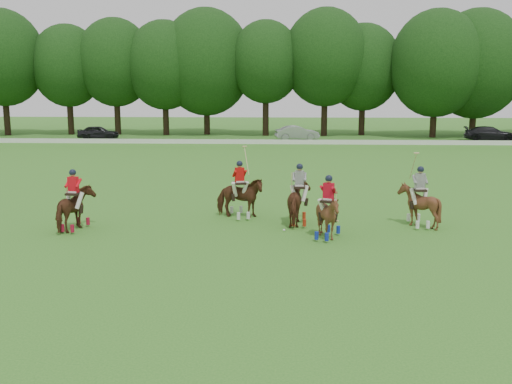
{
  "coord_description": "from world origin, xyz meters",
  "views": [
    {
      "loc": [
        2.16,
        -17.36,
        5.33
      ],
      "look_at": [
        1.07,
        4.2,
        1.4
      ],
      "focal_mm": 40.0,
      "sensor_mm": 36.0,
      "label": 1
    }
  ],
  "objects_px": {
    "polo_red_c": "(328,216)",
    "polo_stripe_a": "(299,202)",
    "car_left": "(98,132)",
    "polo_red_a": "(75,208)",
    "polo_red_b": "(240,197)",
    "polo_stripe_b": "(419,205)",
    "polo_ball": "(284,230)",
    "car_right": "(490,134)",
    "car_mid": "(297,133)"
  },
  "relations": [
    {
      "from": "car_left",
      "to": "polo_red_a",
      "type": "distance_m",
      "value": 40.86
    },
    {
      "from": "car_mid",
      "to": "polo_red_c",
      "type": "distance_m",
      "value": 39.85
    },
    {
      "from": "polo_stripe_b",
      "to": "polo_ball",
      "type": "xyz_separation_m",
      "value": [
        -5.24,
        -1.05,
        -0.82
      ]
    },
    {
      "from": "car_right",
      "to": "polo_ball",
      "type": "relative_size",
      "value": 57.08
    },
    {
      "from": "car_left",
      "to": "polo_stripe_b",
      "type": "distance_m",
      "value": 45.39
    },
    {
      "from": "car_left",
      "to": "polo_ball",
      "type": "distance_m",
      "value": 43.66
    },
    {
      "from": "polo_stripe_b",
      "to": "polo_ball",
      "type": "height_order",
      "value": "polo_stripe_b"
    },
    {
      "from": "car_mid",
      "to": "polo_red_a",
      "type": "distance_m",
      "value": 40.16
    },
    {
      "from": "polo_red_b",
      "to": "polo_stripe_b",
      "type": "distance_m",
      "value": 7.19
    },
    {
      "from": "car_left",
      "to": "car_right",
      "type": "bearing_deg",
      "value": -96.17
    },
    {
      "from": "car_left",
      "to": "polo_red_b",
      "type": "relative_size",
      "value": 1.45
    },
    {
      "from": "car_right",
      "to": "polo_ball",
      "type": "xyz_separation_m",
      "value": [
        -21.12,
        -38.88,
        -0.7
      ]
    },
    {
      "from": "car_right",
      "to": "polo_stripe_a",
      "type": "distance_m",
      "value": 42.95
    },
    {
      "from": "polo_stripe_b",
      "to": "polo_red_b",
      "type": "bearing_deg",
      "value": 170.67
    },
    {
      "from": "car_right",
      "to": "polo_stripe_b",
      "type": "distance_m",
      "value": 41.03
    },
    {
      "from": "car_left",
      "to": "car_right",
      "type": "height_order",
      "value": "car_right"
    },
    {
      "from": "car_right",
      "to": "polo_red_a",
      "type": "height_order",
      "value": "polo_red_a"
    },
    {
      "from": "car_right",
      "to": "polo_red_b",
      "type": "xyz_separation_m",
      "value": [
        -22.98,
        -36.66,
        0.12
      ]
    },
    {
      "from": "car_mid",
      "to": "polo_red_a",
      "type": "xyz_separation_m",
      "value": [
        -9.23,
        -39.09,
        0.1
      ]
    },
    {
      "from": "car_right",
      "to": "polo_stripe_b",
      "type": "relative_size",
      "value": 1.76
    },
    {
      "from": "polo_red_a",
      "to": "polo_red_c",
      "type": "height_order",
      "value": "polo_red_a"
    },
    {
      "from": "polo_red_a",
      "to": "polo_red_b",
      "type": "xyz_separation_m",
      "value": [
        6.1,
        2.43,
        0.02
      ]
    },
    {
      "from": "car_mid",
      "to": "polo_ball",
      "type": "relative_size",
      "value": 50.36
    },
    {
      "from": "car_left",
      "to": "polo_red_a",
      "type": "height_order",
      "value": "polo_red_a"
    },
    {
      "from": "car_mid",
      "to": "polo_stripe_a",
      "type": "relative_size",
      "value": 1.86
    },
    {
      "from": "polo_red_a",
      "to": "polo_stripe_b",
      "type": "relative_size",
      "value": 0.8
    },
    {
      "from": "polo_stripe_a",
      "to": "polo_ball",
      "type": "bearing_deg",
      "value": -116.86
    },
    {
      "from": "car_mid",
      "to": "polo_red_b",
      "type": "relative_size",
      "value": 1.54
    },
    {
      "from": "car_left",
      "to": "polo_red_b",
      "type": "xyz_separation_m",
      "value": [
        18.0,
        -36.66,
        0.14
      ]
    },
    {
      "from": "car_mid",
      "to": "car_right",
      "type": "height_order",
      "value": "car_mid"
    },
    {
      "from": "car_mid",
      "to": "car_left",
      "type": "bearing_deg",
      "value": 80.32
    },
    {
      "from": "polo_red_c",
      "to": "polo_ball",
      "type": "xyz_separation_m",
      "value": [
        -1.57,
        0.98,
        -0.79
      ]
    },
    {
      "from": "polo_red_a",
      "to": "polo_stripe_b",
      "type": "distance_m",
      "value": 13.25
    },
    {
      "from": "polo_red_b",
      "to": "car_left",
      "type": "bearing_deg",
      "value": 116.14
    },
    {
      "from": "car_left",
      "to": "car_mid",
      "type": "distance_m",
      "value": 21.13
    },
    {
      "from": "polo_stripe_a",
      "to": "polo_ball",
      "type": "distance_m",
      "value": 1.55
    },
    {
      "from": "polo_red_c",
      "to": "polo_stripe_a",
      "type": "height_order",
      "value": "polo_stripe_a"
    },
    {
      "from": "car_mid",
      "to": "polo_stripe_b",
      "type": "xyz_separation_m",
      "value": [
        3.97,
        -37.83,
        0.12
      ]
    },
    {
      "from": "polo_stripe_a",
      "to": "polo_red_b",
      "type": "bearing_deg",
      "value": 156.62
    },
    {
      "from": "polo_red_b",
      "to": "polo_red_c",
      "type": "bearing_deg",
      "value": -42.97
    },
    {
      "from": "polo_red_b",
      "to": "polo_red_c",
      "type": "distance_m",
      "value": 4.68
    },
    {
      "from": "car_right",
      "to": "polo_stripe_a",
      "type": "xyz_separation_m",
      "value": [
        -20.54,
        -37.72,
        0.15
      ]
    },
    {
      "from": "car_mid",
      "to": "polo_stripe_a",
      "type": "distance_m",
      "value": 37.72
    },
    {
      "from": "car_left",
      "to": "polo_red_b",
      "type": "height_order",
      "value": "polo_red_b"
    },
    {
      "from": "car_right",
      "to": "polo_red_a",
      "type": "xyz_separation_m",
      "value": [
        -29.07,
        -39.09,
        0.11
      ]
    },
    {
      "from": "car_left",
      "to": "polo_stripe_a",
      "type": "relative_size",
      "value": 1.75
    },
    {
      "from": "car_left",
      "to": "polo_red_a",
      "type": "bearing_deg",
      "value": -169.24
    },
    {
      "from": "polo_stripe_b",
      "to": "polo_stripe_a",
      "type": "bearing_deg",
      "value": 178.64
    },
    {
      "from": "polo_ball",
      "to": "polo_stripe_a",
      "type": "bearing_deg",
      "value": 63.14
    },
    {
      "from": "car_mid",
      "to": "polo_red_c",
      "type": "bearing_deg",
      "value": 170.74
    }
  ]
}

